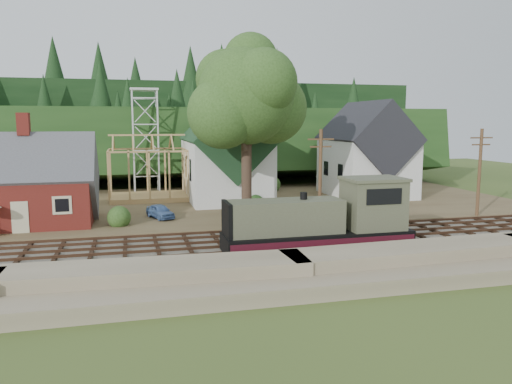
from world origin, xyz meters
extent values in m
plane|color=#384C1E|center=(0.00, 0.00, 0.00)|extent=(140.00, 140.00, 0.00)
cube|color=#7F7259|center=(0.00, -8.50, 0.00)|extent=(64.00, 5.00, 1.60)
cube|color=#726B5B|center=(0.00, 0.00, 0.08)|extent=(64.00, 11.00, 0.16)
cube|color=brown|center=(0.00, 18.00, 0.15)|extent=(64.00, 26.00, 0.30)
cube|color=#1E3F19|center=(0.00, 42.00, 0.00)|extent=(70.00, 28.96, 12.74)
cube|color=black|center=(0.00, 58.00, 0.00)|extent=(80.00, 20.00, 12.00)
cube|color=#5F1C15|center=(-16.00, 11.00, 2.20)|extent=(10.00, 7.00, 3.80)
cube|color=#4C4C51|center=(-16.00, 11.00, 4.10)|extent=(10.80, 7.41, 7.41)
cube|color=#5F1C15|center=(-16.00, 11.00, 8.40)|extent=(0.90, 0.90, 1.80)
cube|color=beige|center=(-16.00, 7.48, 1.50)|extent=(1.20, 0.06, 2.40)
cube|color=silver|center=(2.00, 20.00, 3.50)|extent=(8.00, 12.00, 6.40)
cube|color=#17341B|center=(2.00, 20.00, 6.70)|extent=(8.40, 12.96, 8.40)
cube|color=silver|center=(2.00, 14.00, 8.70)|extent=(2.40, 2.40, 4.00)
cone|color=#17341B|center=(2.00, 14.00, 12.00)|extent=(5.37, 5.37, 2.60)
cube|color=silver|center=(18.00, 19.00, 3.50)|extent=(8.00, 10.00, 6.40)
cube|color=black|center=(18.00, 19.00, 6.70)|extent=(8.40, 10.80, 8.40)
cube|color=tan|center=(-6.00, 22.00, 0.55)|extent=(8.00, 6.00, 0.50)
cube|color=tan|center=(-6.00, 22.00, 7.20)|extent=(8.00, 0.18, 0.18)
cube|color=silver|center=(-7.40, 26.60, 6.30)|extent=(0.18, 0.18, 12.00)
cube|color=silver|center=(-4.60, 26.60, 6.30)|extent=(0.18, 0.18, 12.00)
cube|color=silver|center=(-7.40, 29.40, 6.30)|extent=(0.18, 0.18, 12.00)
cube|color=silver|center=(-4.60, 29.40, 6.30)|extent=(0.18, 0.18, 12.00)
cube|color=silver|center=(-6.00, 28.00, 12.30)|extent=(3.20, 3.20, 0.25)
cylinder|color=#38281E|center=(2.00, 10.00, 4.30)|extent=(0.90, 0.90, 8.00)
sphere|color=#2C481B|center=(2.00, 10.00, 10.80)|extent=(8.40, 8.40, 8.40)
sphere|color=#2C481B|center=(4.50, 11.00, 9.80)|extent=(6.40, 6.40, 6.40)
sphere|color=#2C481B|center=(-0.20, 9.20, 9.30)|extent=(6.00, 6.00, 6.00)
cylinder|color=#4C331E|center=(7.00, 5.20, 4.00)|extent=(0.28, 0.28, 8.00)
cube|color=#4C331E|center=(7.00, 5.20, 7.20)|extent=(2.20, 0.12, 0.12)
cube|color=#4C331E|center=(7.00, 5.20, 6.60)|extent=(1.80, 0.12, 0.12)
cylinder|color=#4C331E|center=(22.00, 5.20, 4.00)|extent=(0.28, 0.28, 8.00)
cube|color=#4C331E|center=(22.00, 5.20, 7.20)|extent=(2.20, 0.12, 0.12)
cube|color=#4C331E|center=(22.00, 5.20, 6.60)|extent=(1.80, 0.12, 0.12)
cube|color=black|center=(3.65, -3.00, 0.34)|extent=(12.07, 2.52, 0.35)
cube|color=black|center=(3.65, -3.00, 1.06)|extent=(12.07, 2.92, 1.11)
cube|color=#4B4A36|center=(1.44, -3.00, 2.67)|extent=(7.24, 2.31, 2.11)
cube|color=#4B4A36|center=(7.47, -3.00, 3.23)|extent=(3.62, 2.82, 3.22)
cube|color=#4B4A36|center=(7.47, -3.00, 4.89)|extent=(3.82, 3.02, 0.20)
cube|color=black|center=(7.47, -4.43, 3.93)|extent=(2.41, 0.06, 1.01)
cube|color=#3E0D18|center=(3.65, -4.48, 1.06)|extent=(12.07, 0.04, 0.70)
cube|color=#3E0D18|center=(3.65, -1.52, 1.06)|extent=(12.07, 0.04, 0.70)
cylinder|color=black|center=(2.64, -3.00, 3.83)|extent=(0.44, 0.44, 0.70)
imported|color=#5176AF|center=(-5.49, 10.89, 0.90)|extent=(2.60, 3.80, 1.20)
imported|color=#BA350E|center=(19.32, 19.65, 0.88)|extent=(4.34, 2.39, 1.15)
camera|label=1|loc=(-7.94, -32.35, 8.56)|focal=35.00mm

